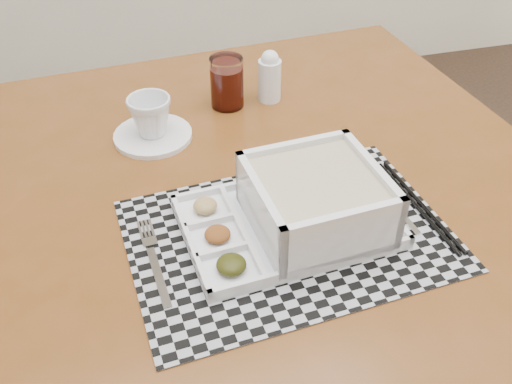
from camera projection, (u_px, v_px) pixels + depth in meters
dining_table at (256, 226)px, 1.02m from camera, size 1.17×1.17×0.82m
placemat at (289, 235)px, 0.88m from camera, size 0.51×0.38×0.00m
serving_tray at (308, 207)px, 0.87m from camera, size 0.34×0.24×0.10m
fork at (155, 259)px, 0.84m from camera, size 0.03×0.19×0.00m
spoon at (375, 183)px, 0.98m from camera, size 0.04×0.18×0.01m
chopsticks at (419, 205)px, 0.93m from camera, size 0.04×0.24×0.01m
saucer at (153, 136)px, 1.09m from camera, size 0.15×0.15×0.01m
cup at (150, 116)px, 1.07m from camera, size 0.11×0.11×0.08m
juice_glass at (227, 84)px, 1.16m from camera, size 0.07×0.07×0.11m
creamer_bottle at (270, 76)px, 1.18m from camera, size 0.05×0.05×0.11m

